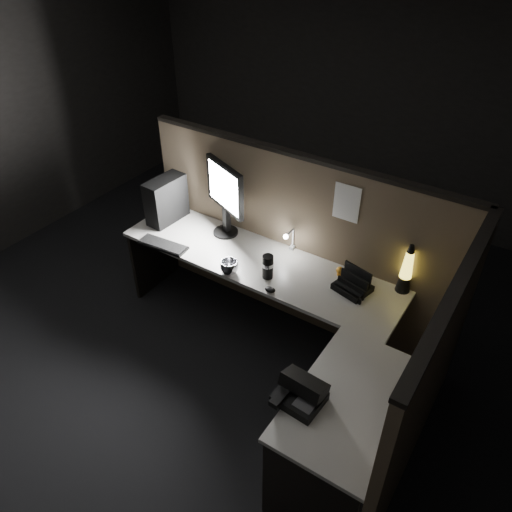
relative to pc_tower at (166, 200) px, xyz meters
The scene contains 17 objects.
floor 1.60m from the pc_tower, 30.88° to the right, with size 6.00×6.00×0.00m, color black.
room_shell 1.48m from the pc_tower, 30.88° to the right, with size 6.00×6.00×6.00m.
partition_back 1.16m from the pc_tower, 13.07° to the left, with size 2.66×0.06×1.50m, color brown.
partition_right 2.52m from the pc_tower, 13.09° to the right, with size 0.06×1.66×1.50m, color brown.
desk 1.41m from the pc_tower, 17.79° to the right, with size 2.60×1.60×0.73m.
pc_tower is the anchor object (origin of this frame).
monitor 0.58m from the pc_tower, 11.97° to the left, with size 0.46×0.23×0.62m.
keyboard 0.44m from the pc_tower, 54.83° to the right, with size 0.42×0.14×0.02m, color black.
mouse 1.30m from the pc_tower, 14.84° to the right, with size 0.08×0.06×0.03m, color black.
clip_lamp 1.13m from the pc_tower, ahead, with size 0.04×0.16×0.20m.
organizer 1.74m from the pc_tower, ahead, with size 0.28×0.26×0.18m.
lava_lamp 2.04m from the pc_tower, ahead, with size 0.11×0.11×0.39m.
travel_mug 1.16m from the pc_tower, 10.02° to the right, with size 0.08×0.08×0.19m, color black.
steel_mug 0.94m from the pc_tower, 19.90° to the right, with size 0.14×0.14×0.11m, color #B5B5BC.
figurine 1.59m from the pc_tower, ahead, with size 0.05×0.05×0.05m, color #FFA528.
pinned_paper 1.58m from the pc_tower, ahead, with size 0.20×0.00×0.28m, color white.
desk_phone 2.14m from the pc_tower, 28.69° to the right, with size 0.27×0.28×0.15m.
Camera 1 is at (1.52, -1.98, 3.05)m, focal length 35.00 mm.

